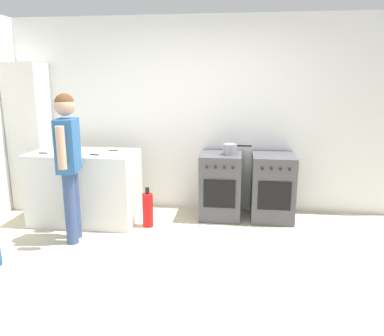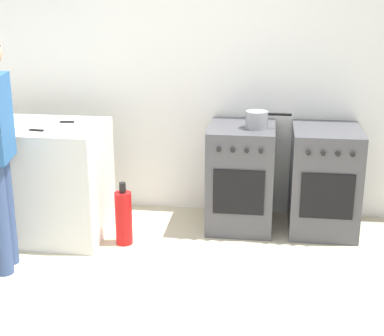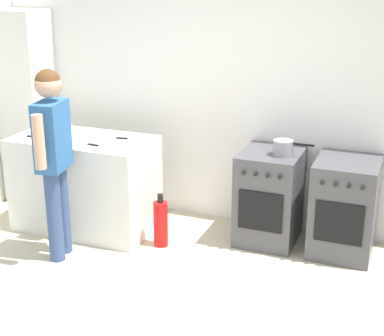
{
  "view_description": "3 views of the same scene",
  "coord_description": "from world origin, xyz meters",
  "px_view_note": "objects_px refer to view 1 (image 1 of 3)",
  "views": [
    {
      "loc": [
        0.56,
        -3.16,
        1.78
      ],
      "look_at": [
        0.08,
        0.72,
        0.85
      ],
      "focal_mm": 35.0,
      "sensor_mm": 36.0,
      "label": 1
    },
    {
      "loc": [
        0.55,
        -2.97,
        1.97
      ],
      "look_at": [
        0.06,
        0.74,
        0.76
      ],
      "focal_mm": 55.0,
      "sensor_mm": 36.0,
      "label": 2
    },
    {
      "loc": [
        1.53,
        -3.29,
        2.41
      ],
      "look_at": [
        -0.07,
        0.72,
        0.92
      ],
      "focal_mm": 55.0,
      "sensor_mm": 36.0,
      "label": 3
    }
  ],
  "objects_px": {
    "pot": "(230,149)",
    "fire_extinguisher": "(148,210)",
    "knife_chef": "(50,153)",
    "oven_right": "(272,187)",
    "knife_bread": "(66,149)",
    "knife_utility": "(90,155)",
    "oven_left": "(221,185)",
    "larder_cabinet": "(31,137)",
    "knife_paring": "(111,151)",
    "person": "(68,155)"
  },
  "relations": [
    {
      "from": "oven_left",
      "to": "larder_cabinet",
      "type": "relative_size",
      "value": 0.42
    },
    {
      "from": "knife_paring",
      "to": "larder_cabinet",
      "type": "distance_m",
      "value": 1.33
    },
    {
      "from": "knife_chef",
      "to": "knife_bread",
      "type": "distance_m",
      "value": 0.29
    },
    {
      "from": "knife_bread",
      "to": "fire_extinguisher",
      "type": "relative_size",
      "value": 0.63
    },
    {
      "from": "knife_utility",
      "to": "oven_right",
      "type": "bearing_deg",
      "value": 13.73
    },
    {
      "from": "knife_paring",
      "to": "fire_extinguisher",
      "type": "distance_m",
      "value": 0.88
    },
    {
      "from": "knife_chef",
      "to": "knife_bread",
      "type": "xyz_separation_m",
      "value": [
        0.08,
        0.28,
        -0.0
      ]
    },
    {
      "from": "knife_chef",
      "to": "fire_extinguisher",
      "type": "relative_size",
      "value": 0.62
    },
    {
      "from": "oven_left",
      "to": "knife_chef",
      "type": "height_order",
      "value": "knife_chef"
    },
    {
      "from": "fire_extinguisher",
      "to": "pot",
      "type": "bearing_deg",
      "value": 23.4
    },
    {
      "from": "oven_left",
      "to": "knife_utility",
      "type": "bearing_deg",
      "value": -160.7
    },
    {
      "from": "knife_utility",
      "to": "fire_extinguisher",
      "type": "relative_size",
      "value": 0.5
    },
    {
      "from": "person",
      "to": "larder_cabinet",
      "type": "xyz_separation_m",
      "value": [
        -1.05,
        1.08,
        0.02
      ]
    },
    {
      "from": "oven_right",
      "to": "pot",
      "type": "distance_m",
      "value": 0.74
    },
    {
      "from": "pot",
      "to": "knife_bread",
      "type": "distance_m",
      "value": 2.11
    },
    {
      "from": "oven_right",
      "to": "person",
      "type": "xyz_separation_m",
      "value": [
        -2.27,
        -0.98,
        0.55
      ]
    },
    {
      "from": "person",
      "to": "pot",
      "type": "bearing_deg",
      "value": 28.39
    },
    {
      "from": "knife_utility",
      "to": "person",
      "type": "relative_size",
      "value": 0.15
    },
    {
      "from": "knife_chef",
      "to": "knife_paring",
      "type": "relative_size",
      "value": 1.47
    },
    {
      "from": "larder_cabinet",
      "to": "fire_extinguisher",
      "type": "bearing_deg",
      "value": -18.05
    },
    {
      "from": "knife_paring",
      "to": "person",
      "type": "height_order",
      "value": "person"
    },
    {
      "from": "fire_extinguisher",
      "to": "knife_chef",
      "type": "bearing_deg",
      "value": -178.03
    },
    {
      "from": "person",
      "to": "fire_extinguisher",
      "type": "distance_m",
      "value": 1.17
    },
    {
      "from": "oven_right",
      "to": "knife_bread",
      "type": "xyz_separation_m",
      "value": [
        -2.65,
        -0.24,
        0.48
      ]
    },
    {
      "from": "oven_right",
      "to": "person",
      "type": "height_order",
      "value": "person"
    },
    {
      "from": "knife_paring",
      "to": "person",
      "type": "xyz_separation_m",
      "value": [
        -0.23,
        -0.71,
        0.08
      ]
    },
    {
      "from": "knife_bread",
      "to": "larder_cabinet",
      "type": "distance_m",
      "value": 0.76
    },
    {
      "from": "knife_chef",
      "to": "knife_bread",
      "type": "height_order",
      "value": "same"
    },
    {
      "from": "larder_cabinet",
      "to": "knife_paring",
      "type": "bearing_deg",
      "value": -16.36
    },
    {
      "from": "knife_bread",
      "to": "fire_extinguisher",
      "type": "xyz_separation_m",
      "value": [
        1.11,
        -0.24,
        -0.69
      ]
    },
    {
      "from": "larder_cabinet",
      "to": "oven_right",
      "type": "bearing_deg",
      "value": -1.76
    },
    {
      "from": "knife_bread",
      "to": "knife_chef",
      "type": "bearing_deg",
      "value": -105.75
    },
    {
      "from": "knife_chef",
      "to": "larder_cabinet",
      "type": "relative_size",
      "value": 0.16
    },
    {
      "from": "person",
      "to": "larder_cabinet",
      "type": "bearing_deg",
      "value": 134.02
    },
    {
      "from": "fire_extinguisher",
      "to": "knife_bread",
      "type": "bearing_deg",
      "value": 167.85
    },
    {
      "from": "larder_cabinet",
      "to": "person",
      "type": "bearing_deg",
      "value": -45.98
    },
    {
      "from": "oven_left",
      "to": "knife_chef",
      "type": "bearing_deg",
      "value": -165.87
    },
    {
      "from": "oven_right",
      "to": "knife_paring",
      "type": "height_order",
      "value": "knife_paring"
    },
    {
      "from": "oven_left",
      "to": "knife_bread",
      "type": "height_order",
      "value": "knife_bread"
    },
    {
      "from": "pot",
      "to": "fire_extinguisher",
      "type": "distance_m",
      "value": 1.28
    },
    {
      "from": "pot",
      "to": "knife_bread",
      "type": "relative_size",
      "value": 1.12
    },
    {
      "from": "knife_chef",
      "to": "knife_paring",
      "type": "distance_m",
      "value": 0.73
    },
    {
      "from": "knife_paring",
      "to": "larder_cabinet",
      "type": "xyz_separation_m",
      "value": [
        -1.27,
        0.37,
        0.09
      ]
    },
    {
      "from": "oven_right",
      "to": "knife_bread",
      "type": "bearing_deg",
      "value": -174.86
    },
    {
      "from": "knife_utility",
      "to": "knife_bread",
      "type": "xyz_separation_m",
      "value": [
        -0.44,
        0.3,
        -0.0
      ]
    },
    {
      "from": "oven_left",
      "to": "oven_right",
      "type": "xyz_separation_m",
      "value": [
        0.67,
        0.0,
        0.0
      ]
    },
    {
      "from": "knife_paring",
      "to": "knife_bread",
      "type": "height_order",
      "value": "same"
    },
    {
      "from": "knife_utility",
      "to": "fire_extinguisher",
      "type": "distance_m",
      "value": 0.96
    },
    {
      "from": "pot",
      "to": "fire_extinguisher",
      "type": "bearing_deg",
      "value": -156.6
    },
    {
      "from": "knife_bread",
      "to": "person",
      "type": "height_order",
      "value": "person"
    }
  ]
}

